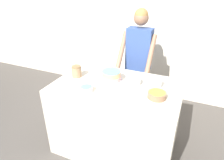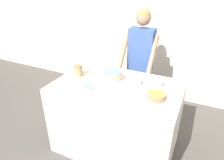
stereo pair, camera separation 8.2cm
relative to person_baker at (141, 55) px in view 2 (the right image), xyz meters
name	(u,v)px [view 2 (the right image)]	position (x,y,z in m)	size (l,w,h in m)	color
wall_back	(155,29)	(-0.02, 0.82, 0.22)	(10.00, 0.05, 2.60)	beige
counter	(117,117)	(-0.02, -0.82, -0.60)	(1.52, 0.97, 0.96)	beige
person_baker	(141,55)	(0.00, 0.00, 0.00)	(0.50, 0.48, 1.75)	#2D2D38
cake	(112,76)	(-0.13, -0.75, -0.05)	(0.29, 0.29, 0.14)	silver
frosting_bowl_blue	(86,88)	(-0.28, -1.10, -0.09)	(0.15, 0.15, 0.15)	silver
frosting_bowl_pink	(134,81)	(0.15, -0.72, -0.07)	(0.17, 0.17, 0.17)	white
frosting_bowl_orange	(156,96)	(0.48, -0.92, -0.08)	(0.20, 0.20, 0.07)	#936B4C
drinking_glass	(159,83)	(0.45, -0.68, -0.06)	(0.07, 0.07, 0.13)	silver
ceramic_plate	(130,99)	(0.23, -1.05, -0.11)	(0.24, 0.24, 0.01)	white
stoneware_jar	(78,71)	(-0.59, -0.81, -0.05)	(0.12, 0.12, 0.15)	#9E7F5B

